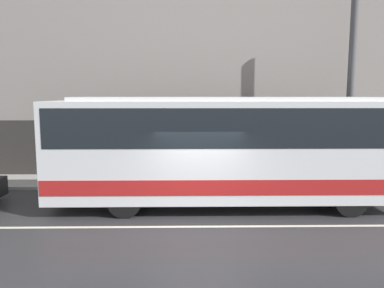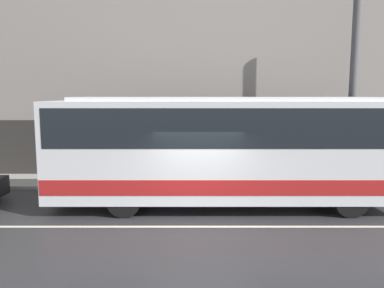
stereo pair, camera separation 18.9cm
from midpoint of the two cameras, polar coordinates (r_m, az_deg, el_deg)
ground_plane at (r=10.29m, az=0.66°, el=-12.49°), size 60.00×60.00×0.00m
sidewalk at (r=15.22m, az=0.13°, el=-5.66°), size 60.00×2.31×0.12m
building_facade at (r=16.17m, az=0.05°, el=11.78°), size 60.00×0.35×9.82m
lane_stripe at (r=10.29m, az=0.66°, el=-12.47°), size 54.00×0.14×0.01m
transit_bus at (r=11.76m, az=4.05°, el=-0.21°), size 10.57×2.58×3.45m
utility_pole_near at (r=15.35m, az=22.72°, el=8.62°), size 0.27×0.27×7.71m
pedestrian_waiting at (r=15.49m, az=-3.59°, el=-2.05°), size 0.36×0.36×1.78m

